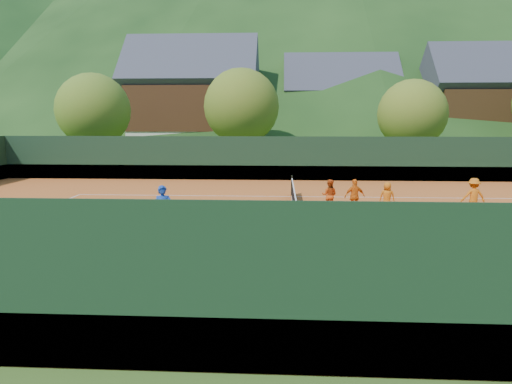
{
  "coord_description": "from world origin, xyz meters",
  "views": [
    {
      "loc": [
        -0.66,
        -19.16,
        4.34
      ],
      "look_at": [
        -1.68,
        0.0,
        1.17
      ],
      "focal_mm": 32.0,
      "sensor_mm": 36.0,
      "label": 1
    }
  ],
  "objects_px": {
    "chalet_mid": "(339,111)",
    "student_a": "(329,195)",
    "chalet_left": "(193,104)",
    "tennis_net": "(295,207)",
    "student_d": "(473,196)",
    "chalet_right": "(480,108)",
    "coach": "(163,211)",
    "student_b": "(355,196)",
    "student_c": "(387,197)",
    "ball_hopper": "(124,222)"
  },
  "relations": [
    {
      "from": "ball_hopper",
      "to": "chalet_right",
      "type": "bearing_deg",
      "value": 52.66
    },
    {
      "from": "coach",
      "to": "student_b",
      "type": "height_order",
      "value": "coach"
    },
    {
      "from": "student_d",
      "to": "chalet_left",
      "type": "relative_size",
      "value": 0.12
    },
    {
      "from": "coach",
      "to": "ball_hopper",
      "type": "relative_size",
      "value": 1.86
    },
    {
      "from": "chalet_mid",
      "to": "student_c",
      "type": "bearing_deg",
      "value": -93.16
    },
    {
      "from": "coach",
      "to": "tennis_net",
      "type": "relative_size",
      "value": 0.15
    },
    {
      "from": "student_c",
      "to": "tennis_net",
      "type": "xyz_separation_m",
      "value": [
        -4.21,
        -1.5,
        -0.2
      ]
    },
    {
      "from": "student_b",
      "to": "student_d",
      "type": "distance_m",
      "value": 5.31
    },
    {
      "from": "student_d",
      "to": "chalet_right",
      "type": "relative_size",
      "value": 0.14
    },
    {
      "from": "chalet_left",
      "to": "chalet_mid",
      "type": "bearing_deg",
      "value": 14.04
    },
    {
      "from": "coach",
      "to": "chalet_right",
      "type": "relative_size",
      "value": 0.16
    },
    {
      "from": "student_b",
      "to": "chalet_left",
      "type": "distance_m",
      "value": 31.85
    },
    {
      "from": "student_a",
      "to": "student_c",
      "type": "xyz_separation_m",
      "value": [
        2.59,
        -0.22,
        -0.03
      ]
    },
    {
      "from": "student_d",
      "to": "chalet_left",
      "type": "bearing_deg",
      "value": -57.6
    },
    {
      "from": "student_b",
      "to": "tennis_net",
      "type": "bearing_deg",
      "value": 15.25
    },
    {
      "from": "chalet_left",
      "to": "chalet_mid",
      "type": "relative_size",
      "value": 1.09
    },
    {
      "from": "ball_hopper",
      "to": "chalet_left",
      "type": "relative_size",
      "value": 0.07
    },
    {
      "from": "coach",
      "to": "student_c",
      "type": "xyz_separation_m",
      "value": [
        9.12,
        4.55,
        -0.22
      ]
    },
    {
      "from": "coach",
      "to": "student_a",
      "type": "height_order",
      "value": "coach"
    },
    {
      "from": "chalet_mid",
      "to": "coach",
      "type": "bearing_deg",
      "value": -106.42
    },
    {
      "from": "student_b",
      "to": "student_c",
      "type": "relative_size",
      "value": 1.11
    },
    {
      "from": "chalet_right",
      "to": "chalet_left",
      "type": "bearing_deg",
      "value": -180.0
    },
    {
      "from": "student_d",
      "to": "chalet_left",
      "type": "distance_m",
      "value": 34.11
    },
    {
      "from": "student_a",
      "to": "chalet_right",
      "type": "xyz_separation_m",
      "value": [
        18.38,
        28.28,
        4.5
      ]
    },
    {
      "from": "student_c",
      "to": "chalet_mid",
      "type": "relative_size",
      "value": 0.11
    },
    {
      "from": "coach",
      "to": "student_a",
      "type": "distance_m",
      "value": 8.09
    },
    {
      "from": "student_b",
      "to": "ball_hopper",
      "type": "relative_size",
      "value": 1.57
    },
    {
      "from": "student_b",
      "to": "ball_hopper",
      "type": "bearing_deg",
      "value": 22.64
    },
    {
      "from": "student_c",
      "to": "ball_hopper",
      "type": "distance_m",
      "value": 11.67
    },
    {
      "from": "tennis_net",
      "to": "chalet_right",
      "type": "xyz_separation_m",
      "value": [
        20.0,
        30.0,
        4.74
      ]
    },
    {
      "from": "coach",
      "to": "chalet_mid",
      "type": "xyz_separation_m",
      "value": [
        10.92,
        37.05,
        4.04
      ]
    },
    {
      "from": "chalet_mid",
      "to": "student_a",
      "type": "bearing_deg",
      "value": -97.72
    },
    {
      "from": "coach",
      "to": "student_c",
      "type": "height_order",
      "value": "coach"
    },
    {
      "from": "chalet_left",
      "to": "chalet_mid",
      "type": "height_order",
      "value": "chalet_left"
    },
    {
      "from": "student_d",
      "to": "ball_hopper",
      "type": "xyz_separation_m",
      "value": [
        -14.03,
        -5.54,
        -0.06
      ]
    },
    {
      "from": "ball_hopper",
      "to": "chalet_right",
      "type": "distance_m",
      "value": 43.14
    },
    {
      "from": "coach",
      "to": "student_a",
      "type": "xyz_separation_m",
      "value": [
        6.54,
        4.77,
        -0.19
      ]
    },
    {
      "from": "student_b",
      "to": "student_c",
      "type": "height_order",
      "value": "student_b"
    },
    {
      "from": "tennis_net",
      "to": "chalet_mid",
      "type": "relative_size",
      "value": 0.95
    },
    {
      "from": "student_b",
      "to": "coach",
      "type": "bearing_deg",
      "value": 20.46
    },
    {
      "from": "student_b",
      "to": "student_c",
      "type": "xyz_separation_m",
      "value": [
        1.51,
        0.31,
        -0.08
      ]
    },
    {
      "from": "coach",
      "to": "student_d",
      "type": "height_order",
      "value": "coach"
    },
    {
      "from": "ball_hopper",
      "to": "chalet_left",
      "type": "xyz_separation_m",
      "value": [
        -3.97,
        34.11,
        4.88
      ]
    },
    {
      "from": "tennis_net",
      "to": "chalet_mid",
      "type": "height_order",
      "value": "chalet_mid"
    },
    {
      "from": "ball_hopper",
      "to": "chalet_mid",
      "type": "xyz_separation_m",
      "value": [
        12.03,
        38.11,
        4.22
      ]
    },
    {
      "from": "student_c",
      "to": "student_d",
      "type": "height_order",
      "value": "student_d"
    },
    {
      "from": "student_a",
      "to": "student_b",
      "type": "relative_size",
      "value": 0.94
    },
    {
      "from": "student_b",
      "to": "chalet_left",
      "type": "bearing_deg",
      "value": -74.9
    },
    {
      "from": "chalet_left",
      "to": "ball_hopper",
      "type": "bearing_deg",
      "value": -83.36
    },
    {
      "from": "student_c",
      "to": "student_d",
      "type": "xyz_separation_m",
      "value": [
        3.79,
        -0.07,
        0.11
      ]
    }
  ]
}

